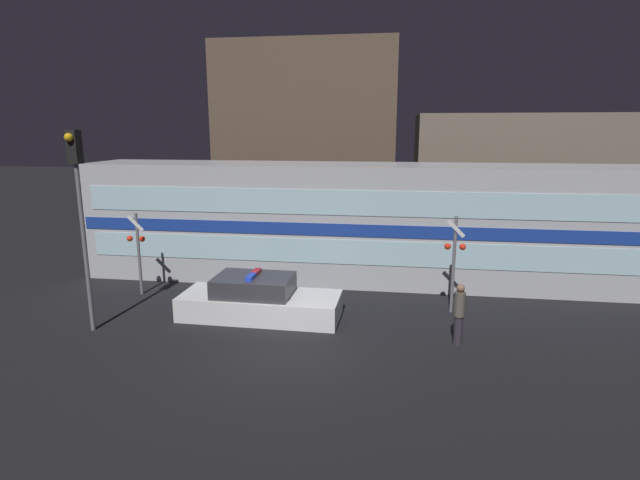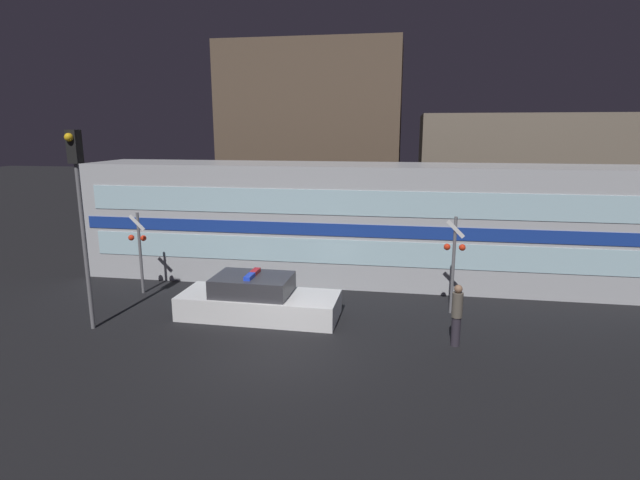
# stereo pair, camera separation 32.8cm
# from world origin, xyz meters

# --- Properties ---
(ground_plane) EXTENTS (120.00, 120.00, 0.00)m
(ground_plane) POSITION_xyz_m (0.00, 0.00, 0.00)
(ground_plane) COLOR black
(train) EXTENTS (21.84, 3.15, 4.44)m
(train) POSITION_xyz_m (1.81, 6.95, 2.22)
(train) COLOR #B7BABF
(train) RESTS_ON ground_plane
(police_car) EXTENTS (4.94, 1.93, 1.42)m
(police_car) POSITION_xyz_m (-1.28, 2.35, 0.53)
(police_car) COLOR silver
(police_car) RESTS_ON ground_plane
(pedestrian) EXTENTS (0.29, 0.29, 1.71)m
(pedestrian) POSITION_xyz_m (4.58, 1.17, 0.88)
(pedestrian) COLOR #2D2833
(pedestrian) RESTS_ON ground_plane
(crossing_signal_near) EXTENTS (0.66, 0.27, 3.10)m
(crossing_signal_near) POSITION_xyz_m (4.67, 3.64, 1.82)
(crossing_signal_near) COLOR slate
(crossing_signal_near) RESTS_ON ground_plane
(crossing_signal_far) EXTENTS (0.66, 0.27, 2.91)m
(crossing_signal_far) POSITION_xyz_m (-5.99, 3.83, 1.71)
(crossing_signal_far) COLOR slate
(crossing_signal_far) RESTS_ON ground_plane
(traffic_light_corner) EXTENTS (0.30, 0.46, 5.70)m
(traffic_light_corner) POSITION_xyz_m (-5.78, 0.60, 4.02)
(traffic_light_corner) COLOR slate
(traffic_light_corner) RESTS_ON ground_plane
(building_left) EXTENTS (9.54, 4.76, 10.15)m
(building_left) POSITION_xyz_m (-2.02, 15.72, 5.07)
(building_left) COLOR brown
(building_left) RESTS_ON ground_plane
(building_center) EXTENTS (10.31, 6.22, 6.46)m
(building_center) POSITION_xyz_m (9.00, 15.79, 3.23)
(building_center) COLOR #726656
(building_center) RESTS_ON ground_plane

